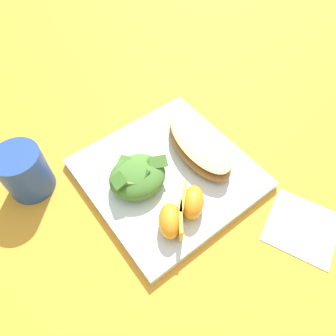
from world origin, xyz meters
TOP-DOWN VIEW (x-y plane):
  - ground at (0.00, 0.00)m, footprint 3.00×3.00m
  - white_plate at (0.00, 0.00)m, footprint 0.28×0.28m
  - cheesy_pizza_bread at (0.07, 0.00)m, footprint 0.10×0.18m
  - green_salad_pile at (-0.06, 0.01)m, footprint 0.11×0.09m
  - orange_wedge_front at (-0.06, -0.09)m, footprint 0.06×0.07m
  - orange_wedge_middle at (-0.01, -0.08)m, footprint 0.07×0.07m
  - paper_napkin at (0.11, -0.22)m, footprint 0.14×0.14m
  - drinking_blue_cup at (-0.21, 0.13)m, footprint 0.08×0.08m

SIDE VIEW (x-z plane):
  - ground at x=0.00m, z-range 0.00..0.00m
  - paper_napkin at x=0.11m, z-range 0.00..0.00m
  - white_plate at x=0.00m, z-range 0.00..0.02m
  - cheesy_pizza_bread at x=0.07m, z-range 0.02..0.05m
  - orange_wedge_front at x=-0.06m, z-range 0.02..0.06m
  - orange_wedge_middle at x=-0.01m, z-range 0.02..0.06m
  - green_salad_pile at x=-0.06m, z-range 0.01..0.06m
  - drinking_blue_cup at x=-0.21m, z-range 0.00..0.09m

